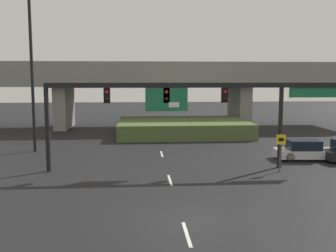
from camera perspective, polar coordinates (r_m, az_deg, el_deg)
The scene contains 8 objects.
ground_plane at distance 17.06m, azimuth 1.95°, elevation -13.02°, with size 160.00×160.00×0.00m, color black.
lane_markings at distance 30.40m, azimuth -0.92°, elevation -4.08°, with size 0.14×33.83×0.01m.
signal_gantry at distance 24.91m, azimuth 2.96°, elevation 4.12°, with size 18.82×0.44×5.55m.
speed_limit_sign at distance 25.42m, azimuth 16.03°, elevation -2.97°, with size 0.60×0.11×2.39m.
highway_light_pole_near at distance 32.75m, azimuth -19.18°, elevation 8.30°, with size 0.70×0.36×12.86m.
overpass_bridge at distance 46.71m, azimuth -2.18°, elevation 6.53°, with size 49.12×8.00×7.61m.
grass_embankment at distance 40.62m, azimuth 2.14°, elevation -0.22°, with size 13.12×9.33×1.49m.
parked_sedan_near_right at distance 29.91m, azimuth 19.26°, elevation -3.38°, with size 4.40×2.13×1.42m.
Camera 1 is at (-1.78, -15.93, 5.83)m, focal length 42.00 mm.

